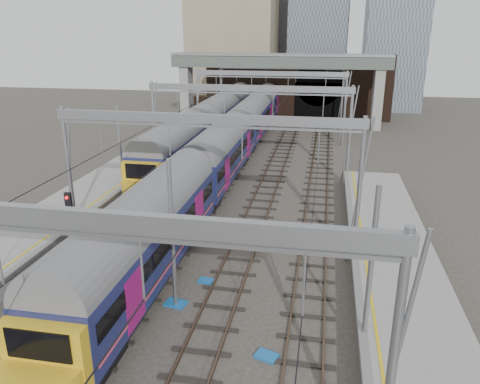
% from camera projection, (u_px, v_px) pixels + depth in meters
% --- Properties ---
extents(ground, '(160.00, 160.00, 0.00)m').
position_uv_depth(ground, '(161.00, 332.00, 19.62)').
color(ground, '#38332D').
rests_on(ground, ground).
extents(platform_right, '(4.32, 47.00, 1.12)m').
position_uv_depth(platform_right, '(424.00, 377.00, 16.29)').
color(platform_right, gray).
rests_on(platform_right, ground).
extents(tracks, '(14.40, 80.00, 0.22)m').
position_uv_depth(tracks, '(232.00, 207.00, 33.55)').
color(tracks, '#4C3828').
rests_on(tracks, ground).
extents(overhead_line, '(16.80, 80.00, 8.00)m').
position_uv_depth(overhead_line, '(248.00, 102.00, 37.44)').
color(overhead_line, gray).
rests_on(overhead_line, ground).
extents(retaining_wall, '(28.00, 2.75, 9.00)m').
position_uv_depth(retaining_wall, '(293.00, 88.00, 66.22)').
color(retaining_wall, black).
rests_on(retaining_wall, ground).
extents(overbridge, '(28.00, 3.00, 9.25)m').
position_uv_depth(overbridge, '(279.00, 70.00, 60.00)').
color(overbridge, gray).
rests_on(overbridge, ground).
extents(train_main, '(2.96, 68.42, 5.04)m').
position_uv_depth(train_main, '(240.00, 131.00, 46.22)').
color(train_main, black).
rests_on(train_main, ground).
extents(train_second, '(2.99, 51.89, 5.09)m').
position_uv_depth(train_second, '(223.00, 113.00, 56.21)').
color(train_second, black).
rests_on(train_second, ground).
extents(signal_near_left, '(0.34, 0.45, 4.47)m').
position_uv_depth(signal_near_left, '(72.00, 222.00, 23.52)').
color(signal_near_left, black).
rests_on(signal_near_left, ground).
extents(signal_near_centre, '(0.42, 0.49, 5.52)m').
position_uv_depth(signal_near_centre, '(109.00, 260.00, 18.39)').
color(signal_near_centre, black).
rests_on(signal_near_centre, ground).
extents(relay_cabinet, '(0.69, 0.64, 1.11)m').
position_uv_depth(relay_cabinet, '(31.00, 316.00, 19.76)').
color(relay_cabinet, silver).
rests_on(relay_cabinet, ground).
extents(equip_cover_a, '(1.07, 0.84, 0.11)m').
position_uv_depth(equip_cover_a, '(176.00, 303.00, 21.58)').
color(equip_cover_a, '#165DA9').
rests_on(equip_cover_a, ground).
extents(equip_cover_b, '(0.84, 0.65, 0.09)m').
position_uv_depth(equip_cover_b, '(206.00, 281.00, 23.56)').
color(equip_cover_b, '#165DA9').
rests_on(equip_cover_b, ground).
extents(equip_cover_c, '(1.02, 0.86, 0.10)m').
position_uv_depth(equip_cover_c, '(267.00, 356.00, 18.10)').
color(equip_cover_c, '#165DA9').
rests_on(equip_cover_c, ground).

